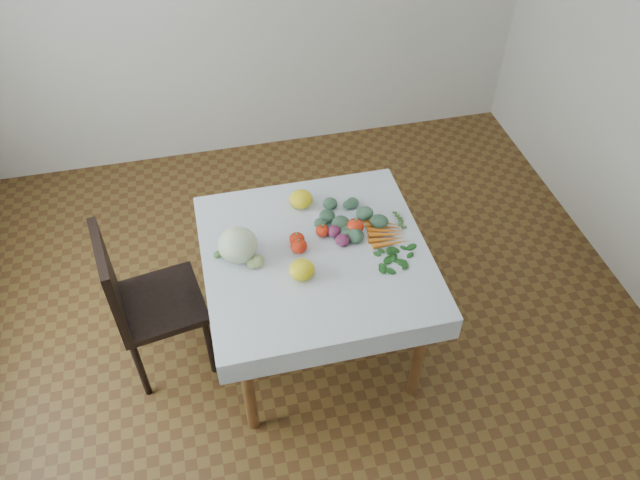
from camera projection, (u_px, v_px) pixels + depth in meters
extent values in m
plane|color=brown|center=(316.00, 342.00, 3.67)|extent=(4.00, 4.00, 0.00)
cube|color=brown|center=(316.00, 256.00, 3.15)|extent=(1.00, 1.00, 0.04)
cylinder|color=brown|center=(248.00, 388.00, 3.04)|extent=(0.06, 0.06, 0.71)
cylinder|color=brown|center=(419.00, 353.00, 3.18)|extent=(0.06, 0.06, 0.71)
cylinder|color=brown|center=(226.00, 260.00, 3.65)|extent=(0.06, 0.06, 0.71)
cylinder|color=brown|center=(370.00, 236.00, 3.79)|extent=(0.06, 0.06, 0.71)
cube|color=white|center=(316.00, 253.00, 3.13)|extent=(1.12, 1.12, 0.01)
cube|color=black|center=(160.00, 303.00, 3.27)|extent=(0.50, 0.50, 0.04)
cube|color=black|center=(110.00, 282.00, 3.03)|extent=(0.11, 0.44, 0.48)
cylinder|color=black|center=(141.00, 369.00, 3.27)|extent=(0.04, 0.04, 0.45)
cylinder|color=black|center=(210.00, 347.00, 3.37)|extent=(0.04, 0.04, 0.45)
cylinder|color=black|center=(128.00, 317.00, 3.51)|extent=(0.04, 0.04, 0.45)
cylinder|color=black|center=(193.00, 297.00, 3.62)|extent=(0.04, 0.04, 0.45)
ellipsoid|color=beige|center=(238.00, 245.00, 3.05)|extent=(0.24, 0.24, 0.18)
ellipsoid|color=red|center=(297.00, 239.00, 3.15)|extent=(0.09, 0.09, 0.07)
ellipsoid|color=red|center=(355.00, 226.00, 3.21)|extent=(0.10, 0.10, 0.08)
ellipsoid|color=red|center=(322.00, 231.00, 3.20)|extent=(0.09, 0.09, 0.06)
ellipsoid|color=red|center=(299.00, 246.00, 3.11)|extent=(0.10, 0.10, 0.07)
ellipsoid|color=yellow|center=(301.00, 199.00, 3.35)|extent=(0.14, 0.14, 0.09)
ellipsoid|color=yellow|center=(302.00, 270.00, 2.99)|extent=(0.14, 0.14, 0.09)
ellipsoid|color=#51173A|center=(342.00, 240.00, 3.15)|extent=(0.09, 0.09, 0.06)
ellipsoid|color=#51173A|center=(334.00, 231.00, 3.20)|extent=(0.07, 0.07, 0.06)
ellipsoid|color=#A8BD6D|center=(253.00, 255.00, 3.08)|extent=(0.06, 0.06, 0.06)
ellipsoid|color=#A8BD6D|center=(245.00, 254.00, 3.09)|extent=(0.06, 0.06, 0.06)
ellipsoid|color=#A8BD6D|center=(253.00, 261.00, 3.05)|extent=(0.06, 0.06, 0.06)
ellipsoid|color=#A8BD6D|center=(259.00, 248.00, 3.12)|extent=(0.06, 0.06, 0.06)
cone|color=orange|center=(381.00, 222.00, 3.27)|extent=(0.19, 0.11, 0.03)
cone|color=orange|center=(383.00, 227.00, 3.24)|extent=(0.20, 0.10, 0.03)
cone|color=orange|center=(385.00, 231.00, 3.22)|extent=(0.20, 0.08, 0.03)
cone|color=orange|center=(387.00, 235.00, 3.20)|extent=(0.20, 0.07, 0.03)
cone|color=orange|center=(389.00, 239.00, 3.18)|extent=(0.20, 0.05, 0.03)
cone|color=orange|center=(390.00, 244.00, 3.16)|extent=(0.20, 0.03, 0.03)
ellipsoid|color=#3D6549|center=(349.00, 219.00, 3.27)|extent=(0.08, 0.08, 0.05)
ellipsoid|color=#3D6549|center=(338.00, 216.00, 3.28)|extent=(0.08, 0.08, 0.05)
ellipsoid|color=#3D6549|center=(344.00, 225.00, 3.24)|extent=(0.08, 0.08, 0.05)
ellipsoid|color=#3D6549|center=(352.00, 214.00, 3.30)|extent=(0.08, 0.08, 0.05)
ellipsoid|color=#3D6549|center=(329.00, 221.00, 3.26)|extent=(0.08, 0.08, 0.05)
ellipsoid|color=#3D6549|center=(358.00, 225.00, 3.24)|extent=(0.08, 0.08, 0.05)
ellipsoid|color=#3D6549|center=(340.00, 208.00, 3.33)|extent=(0.08, 0.08, 0.05)
ellipsoid|color=#3D6549|center=(332.00, 231.00, 3.21)|extent=(0.08, 0.08, 0.05)
ellipsoid|color=#3D6549|center=(368.00, 214.00, 3.30)|extent=(0.08, 0.08, 0.05)
ellipsoid|color=#3D6549|center=(319.00, 213.00, 3.30)|extent=(0.08, 0.08, 0.05)
ellipsoid|color=#3D6549|center=(355.00, 235.00, 3.18)|extent=(0.08, 0.08, 0.05)
ellipsoid|color=#3D6549|center=(355.00, 202.00, 3.37)|extent=(0.08, 0.08, 0.05)
ellipsoid|color=#194E18|center=(402.00, 259.00, 3.10)|extent=(0.05, 0.03, 0.01)
ellipsoid|color=#194E18|center=(396.00, 257.00, 3.10)|extent=(0.05, 0.03, 0.01)
ellipsoid|color=#194E18|center=(399.00, 262.00, 3.08)|extent=(0.05, 0.03, 0.01)
ellipsoid|color=#194E18|center=(403.00, 255.00, 3.11)|extent=(0.05, 0.03, 0.01)
ellipsoid|color=#194E18|center=(391.00, 259.00, 3.09)|extent=(0.05, 0.03, 0.01)
ellipsoid|color=#194E18|center=(406.00, 261.00, 3.08)|extent=(0.05, 0.03, 0.01)
ellipsoid|color=#194E18|center=(396.00, 253.00, 3.12)|extent=(0.05, 0.03, 0.01)
ellipsoid|color=#194E18|center=(393.00, 264.00, 3.07)|extent=(0.05, 0.03, 0.01)
ellipsoid|color=#194E18|center=(410.00, 256.00, 3.11)|extent=(0.05, 0.03, 0.01)
ellipsoid|color=#194E18|center=(387.00, 255.00, 3.11)|extent=(0.05, 0.03, 0.01)
ellipsoid|color=#194E18|center=(404.00, 266.00, 3.06)|extent=(0.05, 0.03, 0.01)
ellipsoid|color=#194E18|center=(403.00, 250.00, 3.14)|extent=(0.05, 0.03, 0.01)
ellipsoid|color=#194E18|center=(384.00, 263.00, 3.07)|extent=(0.05, 0.03, 0.01)
ellipsoid|color=#194E18|center=(415.00, 261.00, 3.08)|extent=(0.05, 0.03, 0.01)
ellipsoid|color=#194E18|center=(389.00, 249.00, 3.14)|extent=(0.05, 0.03, 0.01)
ellipsoid|color=#194E18|center=(395.00, 270.00, 3.04)|extent=(0.05, 0.03, 0.01)
ellipsoid|color=#194E18|center=(414.00, 251.00, 3.13)|extent=(0.05, 0.03, 0.01)
ellipsoid|color=#194E18|center=(377.00, 257.00, 3.10)|extent=(0.05, 0.03, 0.01)
ellipsoid|color=#52883E|center=(230.00, 248.00, 3.14)|extent=(0.05, 0.05, 0.02)
ellipsoid|color=#52883E|center=(225.00, 247.00, 3.15)|extent=(0.05, 0.05, 0.02)
ellipsoid|color=#52883E|center=(227.00, 252.00, 3.12)|extent=(0.05, 0.05, 0.02)
ellipsoid|color=#52883E|center=(233.00, 245.00, 3.16)|extent=(0.05, 0.05, 0.02)
ellipsoid|color=#52883E|center=(218.00, 249.00, 3.13)|extent=(0.05, 0.05, 0.02)
ellipsoid|color=#52883E|center=(236.00, 252.00, 3.12)|extent=(0.05, 0.05, 0.02)
ellipsoid|color=#52883E|center=(226.00, 241.00, 3.17)|extent=(0.05, 0.05, 0.02)
ellipsoid|color=#52883E|center=(219.00, 256.00, 3.10)|extent=(0.05, 0.05, 0.02)
ellipsoid|color=#52883E|center=(243.00, 245.00, 3.16)|extent=(0.05, 0.05, 0.02)
ellipsoid|color=#52883E|center=(213.00, 245.00, 3.16)|extent=(0.05, 0.05, 0.02)
ellipsoid|color=#52883E|center=(233.00, 258.00, 3.09)|extent=(0.05, 0.05, 0.02)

